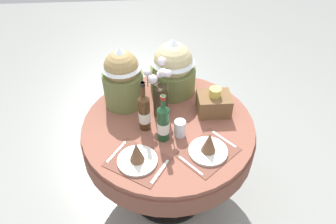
{
  "coord_description": "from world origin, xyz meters",
  "views": [
    {
      "loc": [
        -0.11,
        -1.58,
        2.27
      ],
      "look_at": [
        0.0,
        0.03,
        0.85
      ],
      "focal_mm": 34.55,
      "sensor_mm": 36.0,
      "label": 1
    }
  ],
  "objects_px": {
    "dining_table": "(168,137)",
    "tumbler_near_left": "(180,128)",
    "place_setting_left": "(137,157)",
    "gift_tub_back_left": "(122,75)",
    "wine_bottle_left": "(163,123)",
    "wine_bottle_right": "(144,112)",
    "flower_vase": "(160,93)",
    "gift_tub_back_centre": "(173,65)",
    "woven_basket_side_right": "(214,103)",
    "place_setting_right": "(209,147)"
  },
  "relations": [
    {
      "from": "dining_table",
      "to": "tumbler_near_left",
      "type": "xyz_separation_m",
      "value": [
        0.07,
        -0.11,
        0.19
      ]
    },
    {
      "from": "place_setting_left",
      "to": "gift_tub_back_left",
      "type": "height_order",
      "value": "gift_tub_back_left"
    },
    {
      "from": "wine_bottle_left",
      "to": "wine_bottle_right",
      "type": "bearing_deg",
      "value": 137.64
    },
    {
      "from": "flower_vase",
      "to": "wine_bottle_right",
      "type": "relative_size",
      "value": 1.08
    },
    {
      "from": "dining_table",
      "to": "place_setting_left",
      "type": "xyz_separation_m",
      "value": [
        -0.21,
        -0.32,
        0.18
      ]
    },
    {
      "from": "place_setting_left",
      "to": "dining_table",
      "type": "bearing_deg",
      "value": 57.02
    },
    {
      "from": "gift_tub_back_centre",
      "to": "woven_basket_side_right",
      "type": "height_order",
      "value": "gift_tub_back_centre"
    },
    {
      "from": "place_setting_left",
      "to": "flower_vase",
      "type": "relative_size",
      "value": 1.07
    },
    {
      "from": "wine_bottle_right",
      "to": "woven_basket_side_right",
      "type": "distance_m",
      "value": 0.5
    },
    {
      "from": "place_setting_right",
      "to": "flower_vase",
      "type": "xyz_separation_m",
      "value": [
        -0.27,
        0.38,
        0.13
      ]
    },
    {
      "from": "wine_bottle_left",
      "to": "woven_basket_side_right",
      "type": "relative_size",
      "value": 1.54
    },
    {
      "from": "wine_bottle_left",
      "to": "gift_tub_back_left",
      "type": "height_order",
      "value": "gift_tub_back_left"
    },
    {
      "from": "place_setting_right",
      "to": "gift_tub_back_left",
      "type": "bearing_deg",
      "value": 134.98
    },
    {
      "from": "place_setting_right",
      "to": "place_setting_left",
      "type": "bearing_deg",
      "value": -174.01
    },
    {
      "from": "woven_basket_side_right",
      "to": "dining_table",
      "type": "bearing_deg",
      "value": -161.97
    },
    {
      "from": "tumbler_near_left",
      "to": "woven_basket_side_right",
      "type": "xyz_separation_m",
      "value": [
        0.25,
        0.21,
        0.02
      ]
    },
    {
      "from": "gift_tub_back_left",
      "to": "gift_tub_back_centre",
      "type": "xyz_separation_m",
      "value": [
        0.36,
        0.12,
        -0.02
      ]
    },
    {
      "from": "gift_tub_back_left",
      "to": "flower_vase",
      "type": "bearing_deg",
      "value": -28.94
    },
    {
      "from": "dining_table",
      "to": "woven_basket_side_right",
      "type": "distance_m",
      "value": 0.4
    },
    {
      "from": "wine_bottle_left",
      "to": "gift_tub_back_left",
      "type": "bearing_deg",
      "value": 123.92
    },
    {
      "from": "dining_table",
      "to": "gift_tub_back_centre",
      "type": "bearing_deg",
      "value": 80.96
    },
    {
      "from": "place_setting_left",
      "to": "gift_tub_back_left",
      "type": "bearing_deg",
      "value": 99.03
    },
    {
      "from": "tumbler_near_left",
      "to": "gift_tub_back_left",
      "type": "distance_m",
      "value": 0.54
    },
    {
      "from": "flower_vase",
      "to": "wine_bottle_left",
      "type": "relative_size",
      "value": 1.16
    },
    {
      "from": "tumbler_near_left",
      "to": "woven_basket_side_right",
      "type": "relative_size",
      "value": 0.52
    },
    {
      "from": "place_setting_left",
      "to": "tumbler_near_left",
      "type": "xyz_separation_m",
      "value": [
        0.27,
        0.21,
        0.01
      ]
    },
    {
      "from": "place_setting_left",
      "to": "place_setting_right",
      "type": "distance_m",
      "value": 0.43
    },
    {
      "from": "tumbler_near_left",
      "to": "wine_bottle_right",
      "type": "bearing_deg",
      "value": 159.45
    },
    {
      "from": "dining_table",
      "to": "woven_basket_side_right",
      "type": "bearing_deg",
      "value": 18.03
    },
    {
      "from": "place_setting_left",
      "to": "tumbler_near_left",
      "type": "distance_m",
      "value": 0.34
    },
    {
      "from": "dining_table",
      "to": "gift_tub_back_centre",
      "type": "height_order",
      "value": "gift_tub_back_centre"
    },
    {
      "from": "gift_tub_back_centre",
      "to": "woven_basket_side_right",
      "type": "bearing_deg",
      "value": -45.79
    },
    {
      "from": "gift_tub_back_left",
      "to": "woven_basket_side_right",
      "type": "bearing_deg",
      "value": -13.23
    },
    {
      "from": "place_setting_left",
      "to": "flower_vase",
      "type": "distance_m",
      "value": 0.48
    },
    {
      "from": "tumbler_near_left",
      "to": "woven_basket_side_right",
      "type": "height_order",
      "value": "woven_basket_side_right"
    },
    {
      "from": "place_setting_right",
      "to": "wine_bottle_left",
      "type": "distance_m",
      "value": 0.31
    },
    {
      "from": "place_setting_right",
      "to": "tumbler_near_left",
      "type": "relative_size",
      "value": 3.65
    },
    {
      "from": "dining_table",
      "to": "flower_vase",
      "type": "height_order",
      "value": "flower_vase"
    },
    {
      "from": "place_setting_right",
      "to": "gift_tub_back_left",
      "type": "relative_size",
      "value": 0.94
    },
    {
      "from": "wine_bottle_left",
      "to": "woven_basket_side_right",
      "type": "height_order",
      "value": "wine_bottle_left"
    },
    {
      "from": "flower_vase",
      "to": "wine_bottle_right",
      "type": "bearing_deg",
      "value": -128.34
    },
    {
      "from": "dining_table",
      "to": "tumbler_near_left",
      "type": "bearing_deg",
      "value": -58.58
    },
    {
      "from": "gift_tub_back_left",
      "to": "place_setting_left",
      "type": "bearing_deg",
      "value": -80.97
    },
    {
      "from": "gift_tub_back_centre",
      "to": "wine_bottle_right",
      "type": "bearing_deg",
      "value": -118.27
    },
    {
      "from": "dining_table",
      "to": "wine_bottle_right",
      "type": "bearing_deg",
      "value": -170.51
    },
    {
      "from": "flower_vase",
      "to": "place_setting_left",
      "type": "bearing_deg",
      "value": -110.38
    },
    {
      "from": "gift_tub_back_centre",
      "to": "woven_basket_side_right",
      "type": "xyz_separation_m",
      "value": [
        0.26,
        -0.27,
        -0.15
      ]
    },
    {
      "from": "wine_bottle_left",
      "to": "tumbler_near_left",
      "type": "relative_size",
      "value": 2.95
    },
    {
      "from": "gift_tub_back_centre",
      "to": "place_setting_right",
      "type": "bearing_deg",
      "value": -75.59
    },
    {
      "from": "dining_table",
      "to": "flower_vase",
      "type": "bearing_deg",
      "value": 112.63
    }
  ]
}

